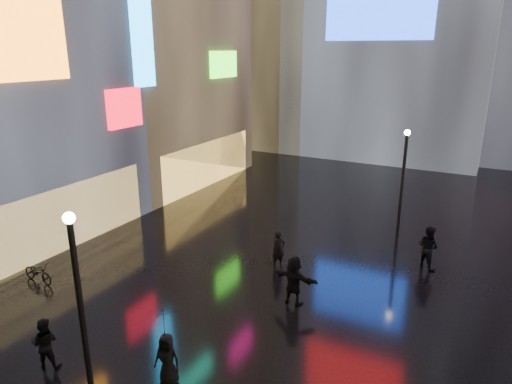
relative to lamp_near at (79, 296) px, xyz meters
The scene contains 12 objects.
ground 12.76m from the lamp_near, 76.45° to the left, with size 140.00×140.00×0.00m, color black.
building_left_far 23.70m from the lamp_near, 125.89° to the left, with size 10.28×12.00×22.00m.
tower_flank_left 37.21m from the lamp_near, 108.04° to the left, with size 10.00×10.00×26.00m, color black.
lamp_near is the anchor object (origin of this frame).
lamp_far 16.53m from the lamp_near, 72.54° to the left, with size 0.30×0.30×5.20m.
pedestrian_1 2.89m from the lamp_near, behind, with size 0.77×0.60×1.59m, color black.
pedestrian_4 3.00m from the lamp_near, 38.25° to the left, with size 0.75×0.49×1.53m, color black.
pedestrian_5 7.64m from the lamp_near, 65.61° to the left, with size 1.73×0.55×1.86m, color black.
pedestrian_6 9.44m from the lamp_near, 81.79° to the left, with size 0.59×0.38×1.61m, color black.
pedestrian_7 13.97m from the lamp_near, 60.14° to the left, with size 0.92×0.71×1.88m, color black.
umbrella_2 2.29m from the lamp_near, 38.25° to the left, with size 0.90×0.92×0.83m, color black.
bicycle 7.86m from the lamp_near, 152.43° to the left, with size 0.56×1.59×0.84m, color black.
Camera 1 is at (5.82, 1.03, 8.91)m, focal length 32.00 mm.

